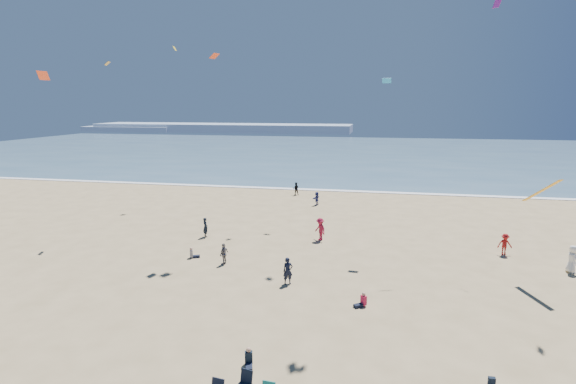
# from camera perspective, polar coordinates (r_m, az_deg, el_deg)

# --- Properties ---
(ocean) EXTENTS (220.00, 100.00, 0.06)m
(ocean) POSITION_cam_1_polar(r_m,az_deg,el_deg) (110.08, 8.12, 5.02)
(ocean) COLOR #476B84
(ocean) RESTS_ON ground
(surf_line) EXTENTS (220.00, 1.20, 0.08)m
(surf_line) POSITION_cam_1_polar(r_m,az_deg,el_deg) (60.73, 5.16, 0.21)
(surf_line) COLOR white
(surf_line) RESTS_ON ground
(headland_far) EXTENTS (110.00, 20.00, 3.20)m
(headland_far) POSITION_cam_1_polar(r_m,az_deg,el_deg) (196.19, -8.37, 8.09)
(headland_far) COLOR #7A8EA8
(headland_far) RESTS_ON ground
(headland_near) EXTENTS (40.00, 14.00, 2.00)m
(headland_near) POSITION_cam_1_polar(r_m,az_deg,el_deg) (208.83, -19.31, 7.60)
(headland_near) COLOR #7A8EA8
(headland_near) RESTS_ON ground
(standing_flyers) EXTENTS (38.79, 43.47, 1.94)m
(standing_flyers) POSITION_cam_1_polar(r_m,az_deg,el_deg) (32.40, 7.39, -8.05)
(standing_flyers) COLOR white
(standing_flyers) RESTS_ON ground
(seated_group) EXTENTS (14.88, 18.38, 0.84)m
(seated_group) POSITION_cam_1_polar(r_m,az_deg,el_deg) (23.12, -2.45, -17.40)
(seated_group) COLOR silver
(seated_group) RESTS_ON ground
(navy_bag) EXTENTS (0.28, 0.18, 0.34)m
(navy_bag) POSITION_cam_1_polar(r_m,az_deg,el_deg) (21.87, 24.45, -21.03)
(navy_bag) COLOR black
(navy_bag) RESTS_ON ground
(kites_aloft) EXTENTS (44.33, 36.68, 27.43)m
(kites_aloft) POSITION_cam_1_polar(r_m,az_deg,el_deg) (28.20, 18.68, 17.62)
(kites_aloft) COLOR #E8400F
(kites_aloft) RESTS_ON ground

